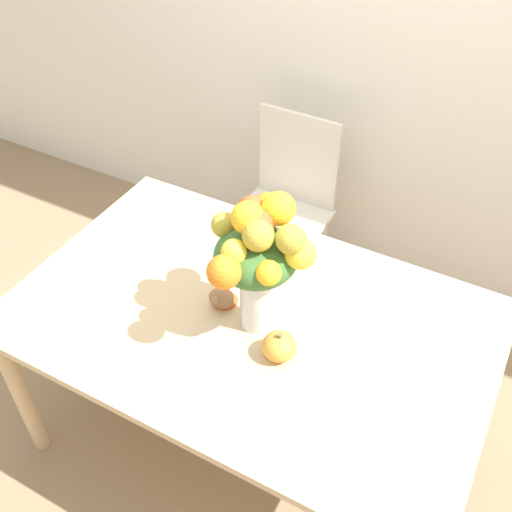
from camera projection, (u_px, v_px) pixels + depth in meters
The scene contains 7 objects.
ground_plane at pixel (251, 434), 2.46m from camera, with size 12.00×12.00×0.00m, color #8E7556.
wall_back at pixel (400, 5), 2.38m from camera, with size 8.00×0.06×2.70m.
dining_table at pixel (250, 331), 2.03m from camera, with size 1.58×1.00×0.72m.
flower_vase at pixel (258, 254), 1.75m from camera, with size 0.34×0.37×0.48m.
pumpkin at pixel (279, 346), 1.83m from camera, with size 0.11×0.11×0.10m.
turkey_figurine at pixel (223, 296), 2.00m from camera, with size 0.09×0.12×0.07m.
dining_chair_near_window at pixel (284, 209), 2.82m from camera, with size 0.43×0.43×0.91m.
Camera 1 is at (0.66, -1.17, 2.19)m, focal length 42.00 mm.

